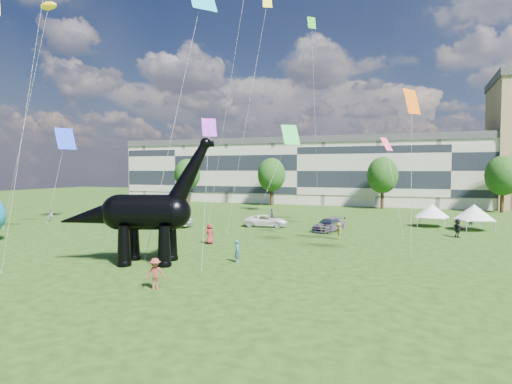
% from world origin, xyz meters
% --- Properties ---
extents(ground, '(220.00, 220.00, 0.00)m').
position_xyz_m(ground, '(0.00, 0.00, 0.00)').
color(ground, '#16330C').
rests_on(ground, ground).
extents(terrace_row, '(78.00, 11.00, 12.00)m').
position_xyz_m(terrace_row, '(-8.00, 62.00, 6.00)').
color(terrace_row, beige).
rests_on(terrace_row, ground).
extents(tree_far_left, '(5.20, 5.20, 9.44)m').
position_xyz_m(tree_far_left, '(-30.00, 53.00, 6.29)').
color(tree_far_left, '#382314').
rests_on(tree_far_left, ground).
extents(tree_mid_left, '(5.20, 5.20, 9.44)m').
position_xyz_m(tree_mid_left, '(-12.00, 53.00, 6.29)').
color(tree_mid_left, '#382314').
rests_on(tree_mid_left, ground).
extents(tree_mid_right, '(5.20, 5.20, 9.44)m').
position_xyz_m(tree_mid_right, '(8.00, 53.00, 6.29)').
color(tree_mid_right, '#382314').
rests_on(tree_mid_right, ground).
extents(tree_far_right, '(5.20, 5.20, 9.44)m').
position_xyz_m(tree_far_right, '(26.00, 53.00, 6.29)').
color(tree_far_right, '#382314').
rests_on(tree_far_right, ground).
extents(dinosaur_sculpture, '(11.29, 5.26, 9.33)m').
position_xyz_m(dinosaur_sculpture, '(-4.83, 2.78, 3.52)').
color(dinosaur_sculpture, black).
rests_on(dinosaur_sculpture, ground).
extents(car_silver, '(2.22, 4.62, 1.52)m').
position_xyz_m(car_silver, '(-18.67, 20.04, 0.76)').
color(car_silver, silver).
rests_on(car_silver, ground).
extents(car_grey, '(5.28, 2.57, 1.67)m').
position_xyz_m(car_grey, '(-13.39, 20.63, 0.83)').
color(car_grey, slate).
rests_on(car_grey, ground).
extents(car_white, '(5.45, 3.31, 1.41)m').
position_xyz_m(car_white, '(-2.95, 24.51, 0.71)').
color(car_white, white).
rests_on(car_white, ground).
extents(car_dark, '(3.32, 5.21, 1.41)m').
position_xyz_m(car_dark, '(4.62, 23.53, 0.70)').
color(car_dark, '#595960').
rests_on(car_dark, ground).
extents(gazebo_near, '(4.25, 4.25, 2.70)m').
position_xyz_m(gazebo_near, '(15.30, 31.42, 1.90)').
color(gazebo_near, white).
rests_on(gazebo_near, ground).
extents(gazebo_far, '(5.28, 5.28, 2.88)m').
position_xyz_m(gazebo_far, '(19.58, 29.78, 2.02)').
color(gazebo_far, silver).
rests_on(gazebo_far, ground).
extents(gazebo_left, '(4.96, 4.96, 2.63)m').
position_xyz_m(gazebo_left, '(-17.52, 25.00, 1.85)').
color(gazebo_left, silver).
rests_on(gazebo_left, ground).
extents(visitors, '(51.35, 36.20, 1.90)m').
position_xyz_m(visitors, '(0.01, 16.87, 0.88)').
color(visitors, brown).
rests_on(visitors, ground).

